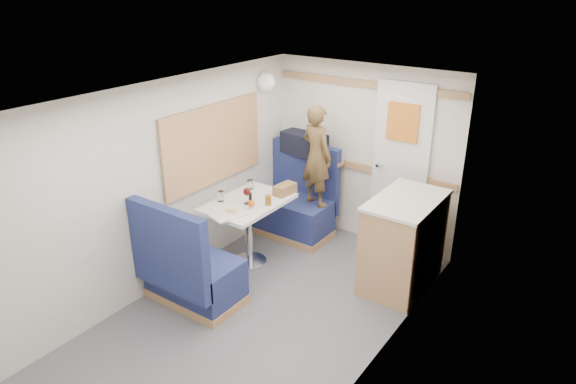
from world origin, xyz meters
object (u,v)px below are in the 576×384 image
Objects in this scene: cheese_block at (232,210)px; bench_far at (295,209)px; bench_near at (190,274)px; tumbler_mid at (250,184)px; galley_counter at (403,242)px; duffel_bag at (304,144)px; pepper_grinder at (250,197)px; beer_glass at (268,200)px; tumbler_left at (221,196)px; tray at (228,214)px; wine_glass at (247,193)px; person at (317,156)px; bread_loaf at (285,189)px; dinette_table at (248,215)px; orange_fruit at (251,203)px; dome_light at (266,82)px.

bench_far is at bearing 92.72° from cheese_block.
bench_near is 1.24m from tumbler_mid.
bench_near is 1.14× the size of galley_counter.
pepper_grinder is (0.08, -1.10, -0.26)m from duffel_bag.
beer_glass is (0.17, 0.35, 0.01)m from cheese_block.
tumbler_left is 0.49m from beer_glass.
cheese_block is at bearing 82.48° from tray.
wine_glass is at bearing 20.93° from tumbler_left.
tumbler_mid is at bearing 99.10° from bench_near.
tumbler_mid is at bearing 112.44° from cheese_block.
pepper_grinder is (0.02, -0.85, 0.47)m from bench_far.
galley_counter is at bearing 22.52° from tumbler_left.
wine_glass is 0.11m from pepper_grinder.
tumbler_left is (-0.22, -1.02, 0.47)m from bench_far.
bread_loaf is at bearing 96.25° from person.
tumbler_mid is at bearing 67.98° from person.
orange_fruit is (0.14, -0.11, 0.21)m from dinette_table.
duffel_bag is at bearing 93.99° from pepper_grinder.
beer_glass reaches higher than orange_fruit.
wine_glass is (0.04, 0.81, 0.54)m from bench_near.
orange_fruit is (0.14, 0.75, 0.47)m from bench_near.
cheese_block is at bearing -112.26° from orange_fruit.
duffel_bag is at bearing 81.69° from tumbler_mid.
dinette_table is at bearing -117.79° from bread_loaf.
tumbler_mid is at bearing 151.63° from beer_glass.
person is at bearing 86.06° from beer_glass.
tray is at bearing -87.54° from wine_glass.
bread_loaf is at bearing 94.78° from beer_glass.
cheese_block is 1.12× the size of pepper_grinder.
dinette_table is at bearing -65.35° from dome_light.
dome_light reaches higher than bench_near.
beer_glass reaches higher than dinette_table.
tray is (-1.42, -0.91, 0.26)m from galley_counter.
dinette_table is 0.27m from orange_fruit.
cheese_block is (0.11, -1.43, -0.27)m from duffel_bag.
person is 10.59× the size of tumbler_left.
galley_counter is 1.68m from cheese_block.
duffel_bag reaches higher than dinette_table.
duffel_bag is 1.51m from tray.
tumbler_mid is at bearing -106.89° from bench_far.
cheese_block reaches higher than tray.
beer_glass is at bearing 76.16° from bench_near.
wine_glass is (0.43, -0.90, -0.91)m from dome_light.
dinette_table is 0.36m from cheese_block.
duffel_bag is (-1.52, 0.57, 0.56)m from galley_counter.
tumbler_mid is 0.46m from beer_glass.
bread_loaf is (-1.27, -0.17, 0.31)m from galley_counter.
dinette_table is at bearing -167.89° from beer_glass.
pepper_grinder is at bearing -116.49° from bread_loaf.
duffel_bag is (-0.06, 1.12, 0.46)m from dinette_table.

